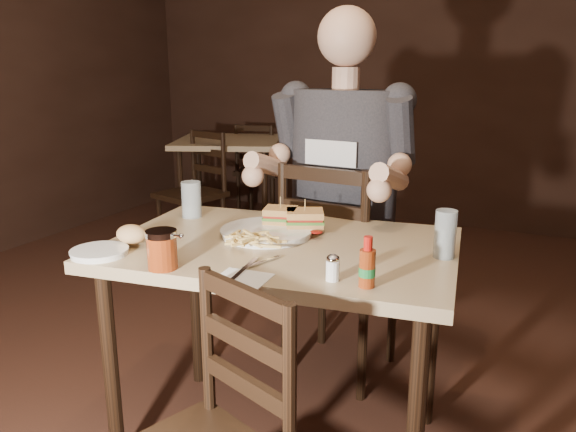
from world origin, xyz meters
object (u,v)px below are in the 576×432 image
at_px(side_plate, 100,253).
at_px(main_table, 282,268).
at_px(glass_left, 191,199).
at_px(bg_table, 229,151).
at_px(bg_chair_far, 261,171).
at_px(chair_far, 342,269).
at_px(hot_sauce, 367,262).
at_px(syrup_dispenser, 162,250).
at_px(dinner_plate, 267,233).
at_px(glass_right, 445,234).
at_px(diner, 339,145).
at_px(bg_chair_near, 190,194).

bearing_deg(side_plate, main_table, 37.07).
relative_size(main_table, glass_left, 8.71).
relative_size(main_table, bg_table, 1.16).
height_order(bg_chair_far, side_plate, bg_chair_far).
distance_m(glass_left, side_plate, 0.50).
bearing_deg(chair_far, main_table, 94.15).
distance_m(hot_sauce, syrup_dispenser, 0.59).
distance_m(bg_table, side_plate, 2.81).
bearing_deg(dinner_plate, side_plate, -132.96).
height_order(bg_table, bg_chair_far, bg_chair_far).
distance_m(glass_right, syrup_dispenser, 0.84).
height_order(main_table, diner, diner).
relative_size(dinner_plate, syrup_dispenser, 2.70).
distance_m(main_table, glass_left, 0.51).
height_order(bg_chair_near, diner, diner).
bearing_deg(bg_chair_near, bg_chair_far, 104.75).
xyz_separation_m(chair_far, diner, (-0.00, -0.05, 0.55)).
distance_m(bg_table, syrup_dispenser, 2.94).
bearing_deg(glass_right, hot_sauce, -113.62).
xyz_separation_m(bg_table, glass_left, (1.09, -2.10, 0.16)).
relative_size(chair_far, glass_left, 6.96).
height_order(main_table, bg_table, same).
xyz_separation_m(chair_far, hot_sauce, (0.36, -0.84, 0.36)).
xyz_separation_m(main_table, bg_chair_far, (-1.54, 2.80, -0.26)).
xyz_separation_m(diner, hot_sauce, (0.36, -0.78, -0.19)).
xyz_separation_m(diner, syrup_dispenser, (-0.21, -0.90, -0.20)).
relative_size(main_table, diner, 1.13).
height_order(bg_table, glass_right, glass_right).
relative_size(bg_table, bg_chair_near, 1.18).
height_order(bg_chair_far, diner, diner).
bearing_deg(bg_chair_far, glass_right, 118.44).
distance_m(syrup_dispenser, side_plate, 0.26).
bearing_deg(diner, bg_chair_near, 147.91).
height_order(chair_far, bg_chair_near, chair_far).
height_order(main_table, dinner_plate, dinner_plate).
bearing_deg(chair_far, diner, 90.00).
xyz_separation_m(diner, glass_left, (-0.46, -0.38, -0.19)).
distance_m(chair_far, bg_chair_far, 2.70).
height_order(dinner_plate, side_plate, dinner_plate).
bearing_deg(glass_right, bg_chair_near, 141.79).
bearing_deg(bg_table, main_table, -55.51).
xyz_separation_m(glass_right, side_plate, (-0.97, -0.43, -0.07)).
relative_size(glass_left, syrup_dispenser, 1.21).
bearing_deg(diner, glass_right, -37.03).
xyz_separation_m(hot_sauce, syrup_dispenser, (-0.57, -0.11, -0.01)).
bearing_deg(hot_sauce, glass_right, 66.38).
xyz_separation_m(main_table, glass_right, (0.51, 0.08, 0.16)).
xyz_separation_m(bg_table, syrup_dispenser, (1.34, -2.61, 0.15)).
relative_size(bg_table, hot_sauce, 7.46).
height_order(diner, syrup_dispenser, diner).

